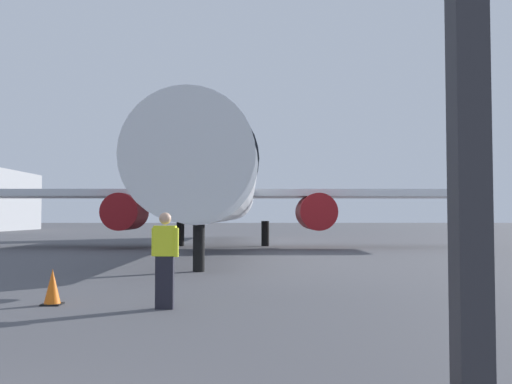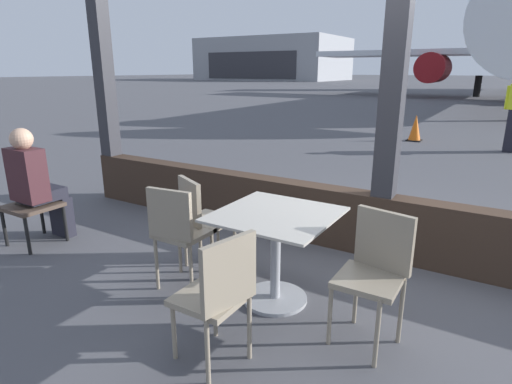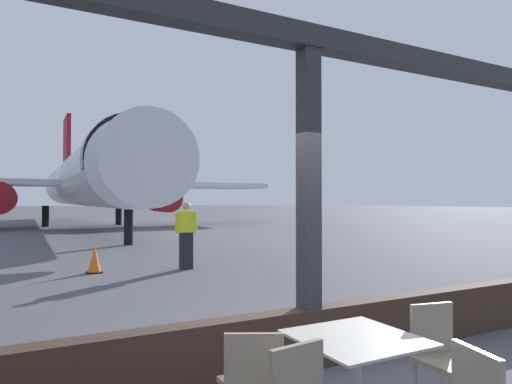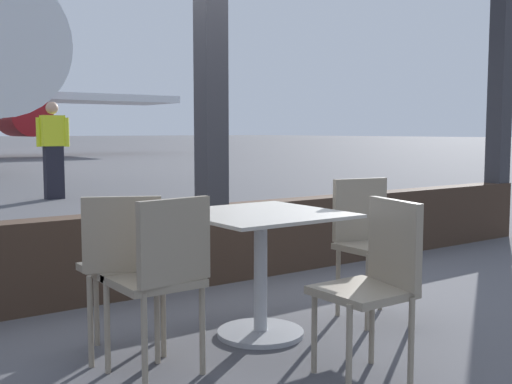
{
  "view_description": "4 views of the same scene",
  "coord_description": "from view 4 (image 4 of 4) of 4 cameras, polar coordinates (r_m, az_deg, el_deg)",
  "views": [
    {
      "loc": [
        2.58,
        -3.39,
        1.66
      ],
      "look_at": [
        2.73,
        12.95,
        2.37
      ],
      "focal_mm": 40.21,
      "sensor_mm": 36.0,
      "label": 1
    },
    {
      "loc": [
        0.96,
        -3.96,
        1.8
      ],
      "look_at": [
        -0.96,
        -0.8,
        0.71
      ],
      "focal_mm": 29.28,
      "sensor_mm": 36.0,
      "label": 2
    },
    {
      "loc": [
        -2.71,
        -3.93,
        1.78
      ],
      "look_at": [
        3.94,
        8.69,
        2.05
      ],
      "focal_mm": 30.96,
      "sensor_mm": 36.0,
      "label": 3
    },
    {
      "loc": [
        -2.65,
        -4.29,
        1.22
      ],
      "look_at": [
        -0.56,
        -1.38,
        0.87
      ],
      "focal_mm": 44.34,
      "sensor_mm": 36.0,
      "label": 4
    }
  ],
  "objects": [
    {
      "name": "window_frame",
      "position": [
        5.04,
        -4.06,
        6.5
      ],
      "size": [
        7.96,
        0.24,
        3.66
      ],
      "color": "#38281E",
      "rests_on": "ground"
    },
    {
      "name": "dining_table",
      "position": [
        3.76,
        0.41,
        -6.06
      ],
      "size": [
        0.87,
        0.87,
        0.74
      ],
      "color": "#ADA89E",
      "rests_on": "ground"
    },
    {
      "name": "cafe_chair_window_left",
      "position": [
        4.2,
        10.09,
        -3.76
      ],
      "size": [
        0.45,
        0.45,
        0.91
      ],
      "color": "gray",
      "rests_on": "ground"
    },
    {
      "name": "cafe_chair_window_right",
      "position": [
        3.43,
        -11.85,
        -5.96
      ],
      "size": [
        0.51,
        0.51,
        0.89
      ],
      "color": "gray",
      "rests_on": "ground"
    },
    {
      "name": "cafe_chair_aisle_left",
      "position": [
        3.13,
        -8.4,
        -6.92
      ],
      "size": [
        0.43,
        0.43,
        0.9
      ],
      "color": "gray",
      "rests_on": "ground"
    },
    {
      "name": "cafe_chair_aisle_right",
      "position": [
        3.18,
        10.84,
        -7.26
      ],
      "size": [
        0.46,
        0.46,
        0.88
      ],
      "color": "gray",
      "rests_on": "ground"
    },
    {
      "name": "ground_crew_worker",
      "position": [
        11.91,
        -17.83,
        3.73
      ],
      "size": [
        0.52,
        0.29,
        1.74
      ],
      "color": "black",
      "rests_on": "ground"
    }
  ]
}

